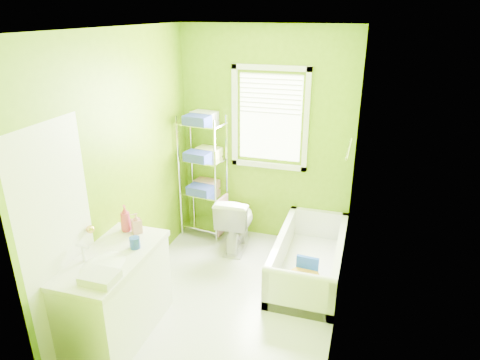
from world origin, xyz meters
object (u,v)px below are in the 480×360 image
(wire_shelf_unit, at_px, (204,164))
(vanity, at_px, (116,293))
(bathtub, at_px, (309,263))
(toilet, at_px, (236,221))

(wire_shelf_unit, bearing_deg, vanity, -91.96)
(bathtub, xyz_separation_m, wire_shelf_unit, (-1.42, 0.54, 0.82))
(vanity, height_order, wire_shelf_unit, wire_shelf_unit)
(bathtub, height_order, wire_shelf_unit, wire_shelf_unit)
(wire_shelf_unit, bearing_deg, bathtub, -21.01)
(toilet, height_order, vanity, vanity)
(vanity, relative_size, wire_shelf_unit, 0.68)
(toilet, relative_size, wire_shelf_unit, 0.44)
(bathtub, bearing_deg, wire_shelf_unit, 158.99)
(vanity, bearing_deg, wire_shelf_unit, 88.04)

